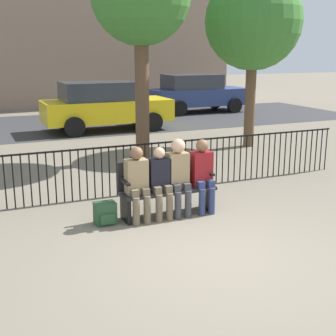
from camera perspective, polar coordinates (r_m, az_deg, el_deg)
ground_plane at (r=6.29m, az=6.37°, el=-10.67°), size 80.00×80.00×0.00m
park_bench at (r=7.63m, az=-0.23°, el=-2.13°), size 1.58×0.45×0.92m
seated_person_0 at (r=7.28m, az=-3.75°, el=-1.50°), size 0.34×0.39×1.20m
seated_person_1 at (r=7.41m, az=-0.97°, el=-1.39°), size 0.34×0.39×1.15m
seated_person_2 at (r=7.52m, az=1.31°, el=-0.57°), size 0.34×0.39×1.27m
seated_person_3 at (r=7.72m, az=4.23°, el=-0.48°), size 0.34×0.39×1.22m
backpack at (r=7.35m, az=-7.66°, el=-5.51°), size 0.33×0.27×0.35m
fence_railing at (r=8.76m, az=-3.65°, el=0.48°), size 9.01×0.03×0.95m
tree_0 at (r=13.16m, az=10.38°, el=17.10°), size 2.59×2.59×4.67m
street_surface at (r=17.37m, az=-13.66°, el=5.10°), size 24.00×6.00×0.01m
parked_car_0 at (r=20.40m, az=3.50°, el=9.15°), size 4.20×1.94×1.62m
parked_car_1 at (r=15.81m, az=-7.78°, el=7.58°), size 4.20×1.94×1.62m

